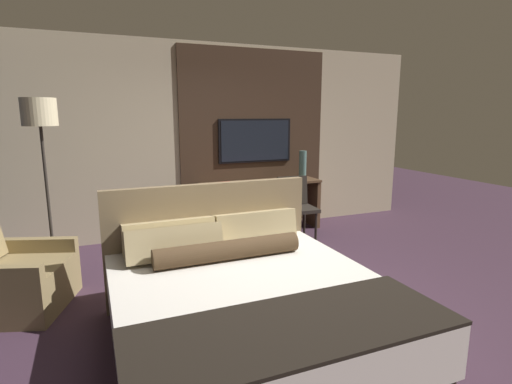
# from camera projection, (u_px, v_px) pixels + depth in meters

# --- Properties ---
(ground_plane) EXTENTS (16.00, 16.00, 0.00)m
(ground_plane) POSITION_uv_depth(u_px,v_px,m) (278.00, 303.00, 3.84)
(ground_plane) COLOR #3D2838
(wall_back_tv_panel) EXTENTS (7.20, 0.09, 2.80)m
(wall_back_tv_panel) POSITION_uv_depth(u_px,v_px,m) (210.00, 140.00, 5.96)
(wall_back_tv_panel) COLOR #BCAD8E
(wall_back_tv_panel) RESTS_ON ground_plane
(bed) EXTENTS (1.97, 2.16, 1.14)m
(bed) POSITION_uv_depth(u_px,v_px,m) (245.00, 307.00, 3.06)
(bed) COLOR #33281E
(bed) RESTS_ON ground_plane
(desk) EXTENTS (1.84, 0.50, 0.78)m
(desk) POSITION_uv_depth(u_px,v_px,m) (260.00, 197.00, 6.14)
(desk) COLOR brown
(desk) RESTS_ON ground_plane
(tv) EXTENTS (1.19, 0.04, 0.67)m
(tv) POSITION_uv_depth(u_px,v_px,m) (255.00, 141.00, 6.16)
(tv) COLOR black
(desk_chair) EXTENTS (0.53, 0.52, 0.89)m
(desk_chair) POSITION_uv_depth(u_px,v_px,m) (295.00, 202.00, 5.81)
(desk_chair) COLOR #28231E
(desk_chair) RESTS_ON ground_plane
(armchair_by_window) EXTENTS (1.05, 1.07, 0.79)m
(armchair_by_window) POSITION_uv_depth(u_px,v_px,m) (15.00, 282.00, 3.68)
(armchair_by_window) COLOR olive
(armchair_by_window) RESTS_ON ground_plane
(floor_lamp) EXTENTS (0.34, 0.34, 1.95)m
(floor_lamp) POSITION_uv_depth(u_px,v_px,m) (41.00, 128.00, 4.06)
(floor_lamp) COLOR #282623
(floor_lamp) RESTS_ON ground_plane
(vase_tall) EXTENTS (0.12, 0.12, 0.44)m
(vase_tall) POSITION_uv_depth(u_px,v_px,m) (303.00, 165.00, 6.25)
(vase_tall) COLOR #4C706B
(vase_tall) RESTS_ON desk
(book) EXTENTS (0.24, 0.18, 0.03)m
(book) POSITION_uv_depth(u_px,v_px,m) (225.00, 183.00, 5.81)
(book) COLOR maroon
(book) RESTS_ON desk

